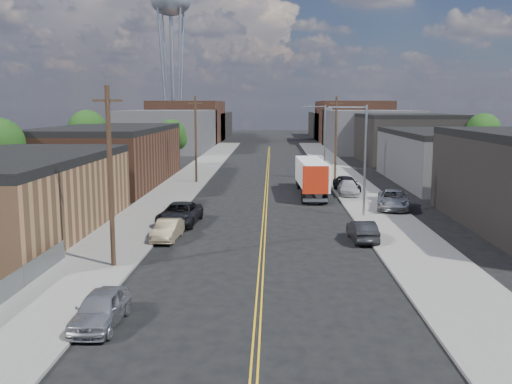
# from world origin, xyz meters

# --- Properties ---
(ground) EXTENTS (260.00, 260.00, 0.00)m
(ground) POSITION_xyz_m (0.00, 60.00, 0.00)
(ground) COLOR black
(ground) RESTS_ON ground
(centerline) EXTENTS (0.32, 120.00, 0.01)m
(centerline) POSITION_xyz_m (0.00, 45.00, 0.01)
(centerline) COLOR gold
(centerline) RESTS_ON ground
(sidewalk_left) EXTENTS (5.00, 140.00, 0.15)m
(sidewalk_left) POSITION_xyz_m (-9.50, 45.00, 0.07)
(sidewalk_left) COLOR slate
(sidewalk_left) RESTS_ON ground
(sidewalk_right) EXTENTS (5.00, 140.00, 0.15)m
(sidewalk_right) POSITION_xyz_m (9.50, 45.00, 0.07)
(sidewalk_right) COLOR slate
(sidewalk_right) RESTS_ON ground
(warehouse_tan) EXTENTS (12.00, 22.00, 5.60)m
(warehouse_tan) POSITION_xyz_m (-18.00, 18.00, 2.80)
(warehouse_tan) COLOR #885E3F
(warehouse_tan) RESTS_ON ground
(warehouse_brown) EXTENTS (12.00, 26.00, 6.60)m
(warehouse_brown) POSITION_xyz_m (-18.00, 44.00, 3.30)
(warehouse_brown) COLOR #47291C
(warehouse_brown) RESTS_ON ground
(industrial_right_b) EXTENTS (14.00, 24.00, 6.10)m
(industrial_right_b) POSITION_xyz_m (22.00, 46.00, 3.05)
(industrial_right_b) COLOR #323134
(industrial_right_b) RESTS_ON ground
(industrial_right_c) EXTENTS (14.00, 22.00, 7.60)m
(industrial_right_c) POSITION_xyz_m (22.00, 72.00, 3.80)
(industrial_right_c) COLOR black
(industrial_right_c) RESTS_ON ground
(skyline_left_a) EXTENTS (16.00, 30.00, 8.00)m
(skyline_left_a) POSITION_xyz_m (-20.00, 95.00, 4.00)
(skyline_left_a) COLOR #323134
(skyline_left_a) RESTS_ON ground
(skyline_right_a) EXTENTS (16.00, 30.00, 8.00)m
(skyline_right_a) POSITION_xyz_m (20.00, 95.00, 4.00)
(skyline_right_a) COLOR #323134
(skyline_right_a) RESTS_ON ground
(skyline_left_b) EXTENTS (16.00, 26.00, 10.00)m
(skyline_left_b) POSITION_xyz_m (-20.00, 120.00, 5.00)
(skyline_left_b) COLOR #47291C
(skyline_left_b) RESTS_ON ground
(skyline_right_b) EXTENTS (16.00, 26.00, 10.00)m
(skyline_right_b) POSITION_xyz_m (20.00, 120.00, 5.00)
(skyline_right_b) COLOR #47291C
(skyline_right_b) RESTS_ON ground
(skyline_left_c) EXTENTS (16.00, 40.00, 7.00)m
(skyline_left_c) POSITION_xyz_m (-20.00, 140.00, 3.50)
(skyline_left_c) COLOR black
(skyline_left_c) RESTS_ON ground
(skyline_right_c) EXTENTS (16.00, 40.00, 7.00)m
(skyline_right_c) POSITION_xyz_m (20.00, 140.00, 3.50)
(skyline_right_c) COLOR black
(skyline_right_c) RESTS_ON ground
(water_tower) EXTENTS (9.00, 9.00, 36.90)m
(water_tower) POSITION_xyz_m (-22.00, 110.00, 30.65)
(water_tower) COLOR gray
(water_tower) RESTS_ON ground
(streetlight_near) EXTENTS (3.39, 0.25, 9.00)m
(streetlight_near) POSITION_xyz_m (7.60, 25.00, 5.33)
(streetlight_near) COLOR gray
(streetlight_near) RESTS_ON ground
(streetlight_far) EXTENTS (3.39, 0.25, 9.00)m
(streetlight_far) POSITION_xyz_m (7.60, 60.00, 5.33)
(streetlight_far) COLOR gray
(streetlight_far) RESTS_ON ground
(utility_pole_left_near) EXTENTS (1.60, 0.26, 10.00)m
(utility_pole_left_near) POSITION_xyz_m (-8.20, 10.00, 5.14)
(utility_pole_left_near) COLOR black
(utility_pole_left_near) RESTS_ON ground
(utility_pole_left_far) EXTENTS (1.60, 0.26, 10.00)m
(utility_pole_left_far) POSITION_xyz_m (-8.20, 45.00, 5.14)
(utility_pole_left_far) COLOR black
(utility_pole_left_far) RESTS_ON ground
(utility_pole_right) EXTENTS (1.60, 0.26, 10.00)m
(utility_pole_right) POSITION_xyz_m (8.20, 48.00, 5.14)
(utility_pole_right) COLOR black
(utility_pole_right) RESTS_ON ground
(tree_left_mid) EXTENTS (5.10, 5.04, 8.37)m
(tree_left_mid) POSITION_xyz_m (-23.94, 55.00, 5.48)
(tree_left_mid) COLOR black
(tree_left_mid) RESTS_ON ground
(tree_left_far) EXTENTS (4.35, 4.20, 6.97)m
(tree_left_far) POSITION_xyz_m (-13.94, 62.00, 4.57)
(tree_left_far) COLOR black
(tree_left_far) RESTS_ON ground
(tree_right_far) EXTENTS (4.85, 4.76, 7.91)m
(tree_right_far) POSITION_xyz_m (30.06, 60.00, 5.18)
(tree_right_far) COLOR black
(tree_right_far) RESTS_ON ground
(semi_truck) EXTENTS (2.77, 13.79, 3.58)m
(semi_truck) POSITION_xyz_m (4.50, 37.04, 2.04)
(semi_truck) COLOR silver
(semi_truck) RESTS_ON ground
(car_left_a) EXTENTS (1.81, 4.32, 1.46)m
(car_left_a) POSITION_xyz_m (-6.40, 1.61, 0.73)
(car_left_a) COLOR #9EA0A3
(car_left_a) RESTS_ON ground
(car_left_b) EXTENTS (1.68, 4.24, 1.37)m
(car_left_b) POSITION_xyz_m (-6.40, 16.70, 0.69)
(car_left_b) COLOR #907F5E
(car_left_b) RESTS_ON ground
(car_left_c) EXTENTS (3.07, 6.06, 1.64)m
(car_left_c) POSITION_xyz_m (-6.40, 21.74, 0.82)
(car_left_c) COLOR black
(car_left_c) RESTS_ON ground
(car_right_oncoming) EXTENTS (1.66, 4.31, 1.40)m
(car_right_oncoming) POSITION_xyz_m (6.60, 16.70, 0.70)
(car_right_oncoming) COLOR black
(car_right_oncoming) RESTS_ON ground
(car_right_lot_a) EXTENTS (3.73, 6.18, 1.60)m
(car_right_lot_a) POSITION_xyz_m (11.00, 28.00, 0.95)
(car_right_lot_a) COLOR #9A9D9F
(car_right_lot_a) RESTS_ON sidewalk_right
(car_right_lot_b) EXTENTS (2.01, 4.67, 1.34)m
(car_right_lot_b) POSITION_xyz_m (8.20, 36.00, 0.82)
(car_right_lot_b) COLOR #B8B8B8
(car_right_lot_b) RESTS_ON sidewalk_right
(car_right_lot_c) EXTENTS (2.79, 4.99, 1.60)m
(car_right_lot_c) POSITION_xyz_m (8.34, 38.28, 0.95)
(car_right_lot_c) COLOR black
(car_right_lot_c) RESTS_ON sidewalk_right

